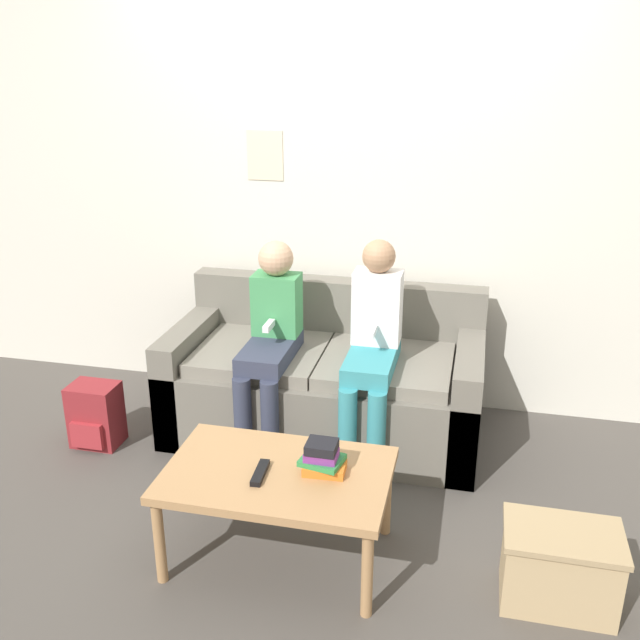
# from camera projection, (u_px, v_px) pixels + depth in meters

# --- Properties ---
(ground_plane) EXTENTS (10.00, 10.00, 0.00)m
(ground_plane) POSITION_uv_depth(u_px,v_px,m) (303.00, 480.00, 3.50)
(ground_plane) COLOR #4C4742
(wall_back) EXTENTS (8.00, 0.07, 2.60)m
(wall_back) POSITION_uv_depth(u_px,v_px,m) (345.00, 180.00, 3.96)
(wall_back) COLOR silver
(wall_back) RESTS_ON ground_plane
(couch) EXTENTS (1.65, 0.80, 0.78)m
(couch) POSITION_uv_depth(u_px,v_px,m) (325.00, 384.00, 3.87)
(couch) COLOR #6B665B
(couch) RESTS_ON ground_plane
(coffee_table) EXTENTS (0.90, 0.58, 0.41)m
(coffee_table) POSITION_uv_depth(u_px,v_px,m) (277.00, 481.00, 2.86)
(coffee_table) COLOR #AD7F51
(coffee_table) RESTS_ON ground_plane
(person_left) EXTENTS (0.24, 0.55, 1.08)m
(person_left) POSITION_uv_depth(u_px,v_px,m) (270.00, 336.00, 3.63)
(person_left) COLOR #33384C
(person_left) RESTS_ON ground_plane
(person_right) EXTENTS (0.24, 0.55, 1.12)m
(person_right) POSITION_uv_depth(u_px,v_px,m) (373.00, 343.00, 3.52)
(person_right) COLOR teal
(person_right) RESTS_ON ground_plane
(tv_remote) EXTENTS (0.05, 0.17, 0.02)m
(tv_remote) POSITION_uv_depth(u_px,v_px,m) (260.00, 473.00, 2.81)
(tv_remote) COLOR black
(tv_remote) RESTS_ON coffee_table
(book_stack) EXTENTS (0.19, 0.16, 0.13)m
(book_stack) POSITION_uv_depth(u_px,v_px,m) (323.00, 459.00, 2.81)
(book_stack) COLOR orange
(book_stack) RESTS_ON coffee_table
(storage_box) EXTENTS (0.44, 0.29, 0.32)m
(storage_box) POSITION_uv_depth(u_px,v_px,m) (560.00, 567.00, 2.68)
(storage_box) COLOR tan
(storage_box) RESTS_ON ground_plane
(backpack) EXTENTS (0.25, 0.21, 0.34)m
(backpack) POSITION_uv_depth(u_px,v_px,m) (95.00, 415.00, 3.77)
(backpack) COLOR maroon
(backpack) RESTS_ON ground_plane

